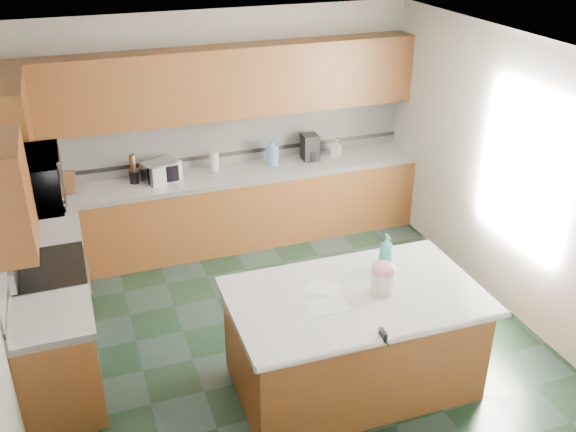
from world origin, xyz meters
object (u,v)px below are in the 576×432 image
island_top (355,296)px  knife_block (69,182)px  island_base (353,342)px  toaster_oven (161,171)px  coffee_maker (310,147)px  treat_jar (383,282)px  soap_bottle_island (386,252)px

island_top → knife_block: size_ratio=8.36×
island_base → toaster_oven: size_ratio=5.03×
island_top → coffee_maker: 2.94m
island_top → island_base: bearing=46.0°
island_base → treat_jar: (0.21, -0.06, 0.58)m
island_base → coffee_maker: (0.73, 2.84, 0.65)m
soap_bottle_island → island_base: bearing=-141.8°
soap_bottle_island → knife_block: (-2.45, 2.55, -0.04)m
island_top → soap_bottle_island: bearing=34.1°
island_base → soap_bottle_island: 0.81m
treat_jar → soap_bottle_island: size_ratio=0.58×
toaster_oven → coffee_maker: coffee_maker is taller
knife_block → coffee_maker: coffee_maker is taller
knife_block → toaster_oven: knife_block is taller
knife_block → coffee_maker: size_ratio=0.78×
treat_jar → soap_bottle_island: soap_bottle_island is taller
treat_jar → knife_block: knife_block is taller
treat_jar → island_top: bearing=157.7°
island_base → toaster_oven: toaster_oven is taller
toaster_oven → coffee_maker: size_ratio=1.23×
soap_bottle_island → toaster_oven: 2.94m
island_base → treat_jar: bearing=-14.4°
toaster_oven → coffee_maker: 1.79m
island_top → knife_block: 3.49m
knife_block → toaster_oven: bearing=7.8°
island_top → coffee_maker: size_ratio=6.48×
treat_jar → knife_block: bearing=121.2°
island_top → toaster_oven: toaster_oven is taller
island_base → treat_jar: treat_jar is taller
soap_bottle_island → coffee_maker: 2.60m
soap_bottle_island → toaster_oven: bearing=125.0°
island_base → knife_block: size_ratio=7.95×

